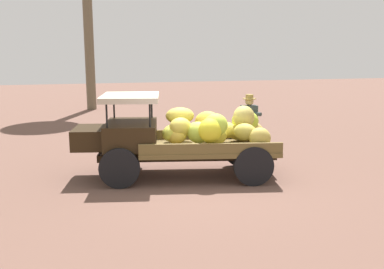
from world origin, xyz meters
TOP-DOWN VIEW (x-y plane):
  - ground_plane at (0.00, 0.00)m, footprint 60.00×60.00m
  - truck at (0.08, -0.37)m, footprint 4.64×2.46m
  - farmer at (-2.03, -1.42)m, footprint 0.53×0.46m

SIDE VIEW (x-z plane):
  - ground_plane at x=0.00m, z-range 0.00..0.00m
  - truck at x=0.08m, z-range 0.00..1.86m
  - farmer at x=-2.03m, z-range 0.12..1.83m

